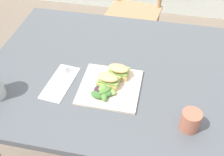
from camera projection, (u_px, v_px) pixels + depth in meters
dining_table at (126, 91)px, 1.33m from camera, size 1.25×0.89×0.74m
chair_wooden_far at (134, 12)px, 2.20m from camera, size 0.45×0.45×0.87m
plate_lunch at (110, 87)px, 1.16m from camera, size 0.25×0.25×0.01m
sandwich_half_front at (109, 80)px, 1.15m from camera, size 0.09×0.07×0.06m
sandwich_half_back at (119, 71)px, 1.19m from camera, size 0.09×0.07×0.06m
salad_mixed_greens at (103, 90)px, 1.13m from camera, size 0.11×0.13×0.03m
napkin_folded at (60, 83)px, 1.19m from camera, size 0.12×0.23×0.00m
fork_on_napkin at (62, 79)px, 1.20m from camera, size 0.04×0.19×0.00m
cup_extra_side at (190, 121)px, 0.99m from camera, size 0.07×0.07×0.08m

